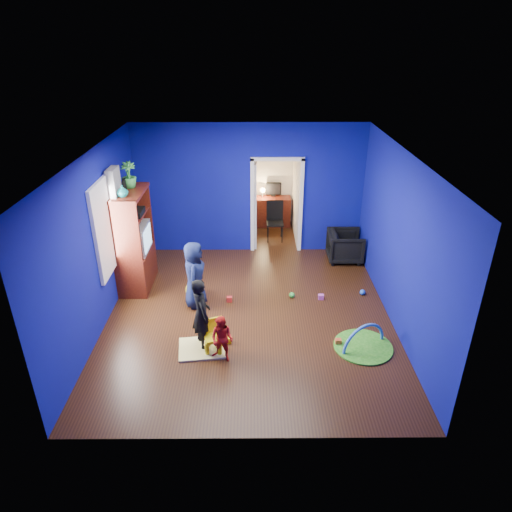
{
  "coord_description": "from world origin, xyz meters",
  "views": [
    {
      "loc": [
        0.08,
        -6.85,
        4.58
      ],
      "look_at": [
        0.13,
        0.4,
        0.99
      ],
      "focal_mm": 32.0,
      "sensor_mm": 36.0,
      "label": 1
    }
  ],
  "objects_px": {
    "armchair": "(345,246)",
    "play_mat": "(363,346)",
    "toddler_red": "(222,339)",
    "crt_tv": "(135,238)",
    "child_black": "(201,314)",
    "study_desk": "(273,211)",
    "folding_chair": "(275,222)",
    "hopper_ball": "(195,290)",
    "tv_armoire": "(134,240)",
    "vase": "(122,191)",
    "kid_chair": "(214,338)",
    "child_navy": "(195,275)"
  },
  "relations": [
    {
      "from": "crt_tv",
      "to": "folding_chair",
      "type": "bearing_deg",
      "value": 38.12
    },
    {
      "from": "toddler_red",
      "to": "tv_armoire",
      "type": "bearing_deg",
      "value": 151.45
    },
    {
      "from": "play_mat",
      "to": "study_desk",
      "type": "xyz_separation_m",
      "value": [
        -1.25,
        5.19,
        0.36
      ]
    },
    {
      "from": "child_navy",
      "to": "kid_chair",
      "type": "relative_size",
      "value": 2.53
    },
    {
      "from": "hopper_ball",
      "to": "study_desk",
      "type": "distance_m",
      "value": 4.0
    },
    {
      "from": "armchair",
      "to": "play_mat",
      "type": "distance_m",
      "value": 3.15
    },
    {
      "from": "kid_chair",
      "to": "play_mat",
      "type": "distance_m",
      "value": 2.41
    },
    {
      "from": "toddler_red",
      "to": "folding_chair",
      "type": "bearing_deg",
      "value": 101.02
    },
    {
      "from": "child_black",
      "to": "vase",
      "type": "height_order",
      "value": "vase"
    },
    {
      "from": "crt_tv",
      "to": "study_desk",
      "type": "relative_size",
      "value": 0.8
    },
    {
      "from": "armchair",
      "to": "study_desk",
      "type": "bearing_deg",
      "value": 36.85
    },
    {
      "from": "tv_armoire",
      "to": "kid_chair",
      "type": "xyz_separation_m",
      "value": [
        1.67,
        -2.13,
        -0.73
      ]
    },
    {
      "from": "toddler_red",
      "to": "child_black",
      "type": "bearing_deg",
      "value": 157.09
    },
    {
      "from": "armchair",
      "to": "play_mat",
      "type": "bearing_deg",
      "value": 176.15
    },
    {
      "from": "toddler_red",
      "to": "play_mat",
      "type": "distance_m",
      "value": 2.29
    },
    {
      "from": "armchair",
      "to": "crt_tv",
      "type": "xyz_separation_m",
      "value": [
        -4.28,
        -1.08,
        0.68
      ]
    },
    {
      "from": "vase",
      "to": "kid_chair",
      "type": "distance_m",
      "value": 3.07
    },
    {
      "from": "armchair",
      "to": "crt_tv",
      "type": "bearing_deg",
      "value": 104.96
    },
    {
      "from": "hopper_ball",
      "to": "crt_tv",
      "type": "bearing_deg",
      "value": 156.15
    },
    {
      "from": "play_mat",
      "to": "study_desk",
      "type": "distance_m",
      "value": 5.35
    },
    {
      "from": "child_black",
      "to": "vase",
      "type": "relative_size",
      "value": 5.81
    },
    {
      "from": "child_black",
      "to": "study_desk",
      "type": "bearing_deg",
      "value": -37.65
    },
    {
      "from": "child_navy",
      "to": "play_mat",
      "type": "relative_size",
      "value": 1.34
    },
    {
      "from": "toddler_red",
      "to": "folding_chair",
      "type": "height_order",
      "value": "folding_chair"
    },
    {
      "from": "toddler_red",
      "to": "vase",
      "type": "height_order",
      "value": "vase"
    },
    {
      "from": "toddler_red",
      "to": "vase",
      "type": "relative_size",
      "value": 3.66
    },
    {
      "from": "folding_chair",
      "to": "child_black",
      "type": "bearing_deg",
      "value": -107.89
    },
    {
      "from": "kid_chair",
      "to": "vase",
      "type": "bearing_deg",
      "value": 112.38
    },
    {
      "from": "crt_tv",
      "to": "play_mat",
      "type": "height_order",
      "value": "crt_tv"
    },
    {
      "from": "armchair",
      "to": "tv_armoire",
      "type": "height_order",
      "value": "tv_armoire"
    },
    {
      "from": "child_navy",
      "to": "tv_armoire",
      "type": "height_order",
      "value": "tv_armoire"
    },
    {
      "from": "tv_armoire",
      "to": "folding_chair",
      "type": "height_order",
      "value": "tv_armoire"
    },
    {
      "from": "armchair",
      "to": "folding_chair",
      "type": "bearing_deg",
      "value": 54.54
    },
    {
      "from": "tv_armoire",
      "to": "folding_chair",
      "type": "bearing_deg",
      "value": 37.72
    },
    {
      "from": "toddler_red",
      "to": "crt_tv",
      "type": "distance_m",
      "value": 3.0
    },
    {
      "from": "crt_tv",
      "to": "folding_chair",
      "type": "distance_m",
      "value": 3.57
    },
    {
      "from": "study_desk",
      "to": "folding_chair",
      "type": "bearing_deg",
      "value": -90.0
    },
    {
      "from": "armchair",
      "to": "child_black",
      "type": "bearing_deg",
      "value": 137.86
    },
    {
      "from": "vase",
      "to": "armchair",
      "type": "bearing_deg",
      "value": 17.72
    },
    {
      "from": "kid_chair",
      "to": "folding_chair",
      "type": "relative_size",
      "value": 0.54
    },
    {
      "from": "child_black",
      "to": "armchair",
      "type": "bearing_deg",
      "value": -65.89
    },
    {
      "from": "crt_tv",
      "to": "hopper_ball",
      "type": "distance_m",
      "value": 1.51
    },
    {
      "from": "child_navy",
      "to": "toddler_red",
      "type": "distance_m",
      "value": 1.7
    },
    {
      "from": "crt_tv",
      "to": "study_desk",
      "type": "height_order",
      "value": "crt_tv"
    },
    {
      "from": "crt_tv",
      "to": "folding_chair",
      "type": "relative_size",
      "value": 0.76
    },
    {
      "from": "vase",
      "to": "child_navy",
      "type": "bearing_deg",
      "value": -20.27
    },
    {
      "from": "tv_armoire",
      "to": "hopper_ball",
      "type": "distance_m",
      "value": 1.52
    },
    {
      "from": "armchair",
      "to": "vase",
      "type": "distance_m",
      "value": 4.85
    },
    {
      "from": "armchair",
      "to": "vase",
      "type": "height_order",
      "value": "vase"
    },
    {
      "from": "crt_tv",
      "to": "child_black",
      "type": "bearing_deg",
      "value": -53.94
    }
  ]
}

